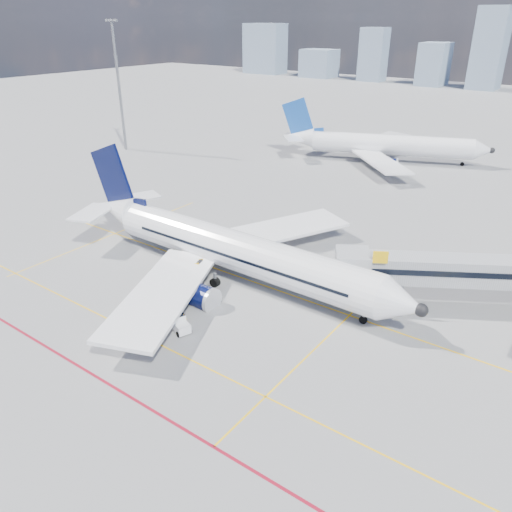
{
  "coord_description": "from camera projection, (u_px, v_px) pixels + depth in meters",
  "views": [
    {
      "loc": [
        30.56,
        -30.01,
        25.71
      ],
      "look_at": [
        3.94,
        6.62,
        4.0
      ],
      "focal_mm": 35.0,
      "sensor_mm": 36.0,
      "label": 1
    }
  ],
  "objects": [
    {
      "name": "ground",
      "position": [
        184.0,
        306.0,
        49.21
      ],
      "size": [
        420.0,
        420.0,
        0.0
      ],
      "primitive_type": "plane",
      "color": "gray",
      "rests_on": "ground"
    },
    {
      "name": "apron_markings",
      "position": [
        151.0,
        321.0,
        46.66
      ],
      "size": [
        90.0,
        35.12,
        0.01
      ],
      "color": "#F5B70C",
      "rests_on": "ground"
    },
    {
      "name": "jet_bridge",
      "position": [
        485.0,
        273.0,
        47.46
      ],
      "size": [
        23.55,
        15.78,
        6.3
      ],
      "color": "#9B9EA3",
      "rests_on": "ground"
    },
    {
      "name": "floodlight_mast_nw",
      "position": [
        119.0,
        83.0,
        101.66
      ],
      "size": [
        3.2,
        0.61,
        25.45
      ],
      "color": "gray",
      "rests_on": "ground"
    },
    {
      "name": "main_aircraft",
      "position": [
        226.0,
        248.0,
        53.82
      ],
      "size": [
        43.61,
        38.01,
        12.71
      ],
      "rotation": [
        0.0,
        0.0,
        -0.01
      ],
      "color": "white",
      "rests_on": "ground"
    },
    {
      "name": "second_aircraft",
      "position": [
        381.0,
        145.0,
        97.46
      ],
      "size": [
        38.92,
        32.97,
        11.86
      ],
      "rotation": [
        0.0,
        0.0,
        0.38
      ],
      "color": "white",
      "rests_on": "ground"
    },
    {
      "name": "baggage_tug",
      "position": [
        179.0,
        323.0,
        45.07
      ],
      "size": [
        2.51,
        2.03,
        1.54
      ],
      "rotation": [
        0.0,
        0.0,
        -0.37
      ],
      "color": "white",
      "rests_on": "ground"
    },
    {
      "name": "cargo_dolly",
      "position": [
        160.0,
        296.0,
        48.94
      ],
      "size": [
        3.58,
        2.52,
        1.8
      ],
      "rotation": [
        0.0,
        0.0,
        -0.36
      ],
      "color": "black",
      "rests_on": "ground"
    },
    {
      "name": "belt_loader",
      "position": [
        172.0,
        271.0,
        54.62
      ],
      "size": [
        6.03,
        2.97,
        2.43
      ],
      "rotation": [
        0.0,
        0.0,
        0.29
      ],
      "color": "black",
      "rests_on": "ground"
    },
    {
      "name": "ramp_worker",
      "position": [
        184.0,
        322.0,
        45.23
      ],
      "size": [
        0.45,
        0.61,
        1.54
      ],
      "primitive_type": "imported",
      "rotation": [
        0.0,
        0.0,
        1.42
      ],
      "color": "yellow",
      "rests_on": "ground"
    }
  ]
}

